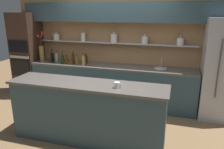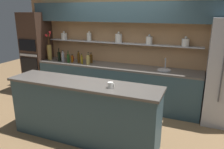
{
  "view_description": "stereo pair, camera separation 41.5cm",
  "coord_description": "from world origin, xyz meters",
  "px_view_note": "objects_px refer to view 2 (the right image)",
  "views": [
    {
      "loc": [
        1.32,
        -3.38,
        2.12
      ],
      "look_at": [
        0.18,
        0.44,
        0.95
      ],
      "focal_mm": 35.0,
      "sensor_mm": 36.0,
      "label": 1
    },
    {
      "loc": [
        1.71,
        -3.24,
        2.12
      ],
      "look_at": [
        0.18,
        0.44,
        0.95
      ],
      "focal_mm": 35.0,
      "sensor_mm": 36.0,
      "label": 2
    }
  ],
  "objects_px": {
    "oven_tower": "(37,53)",
    "coffee_mug": "(110,85)",
    "bottle_spirit_9": "(88,58)",
    "flower_vase": "(49,50)",
    "bottle_wine_7": "(68,58)",
    "bottle_wine_4": "(59,56)",
    "bottle_spirit_10": "(88,60)",
    "bottle_spirit_8": "(91,59)",
    "bottle_spirit_6": "(79,58)",
    "bottle_oil_0": "(82,60)",
    "bottle_sauce_3": "(73,58)",
    "bottle_spirit_1": "(63,57)",
    "sink_fixture": "(164,69)",
    "bottle_spirit_2": "(89,60)",
    "bottle_sauce_5": "(72,59)"
  },
  "relations": [
    {
      "from": "flower_vase",
      "to": "bottle_spirit_9",
      "type": "relative_size",
      "value": 3.03
    },
    {
      "from": "bottle_spirit_9",
      "to": "flower_vase",
      "type": "bearing_deg",
      "value": -173.93
    },
    {
      "from": "flower_vase",
      "to": "sink_fixture",
      "type": "distance_m",
      "value": 2.89
    },
    {
      "from": "flower_vase",
      "to": "bottle_spirit_10",
      "type": "xyz_separation_m",
      "value": [
        1.17,
        -0.13,
        -0.15
      ]
    },
    {
      "from": "oven_tower",
      "to": "coffee_mug",
      "type": "distance_m",
      "value": 3.28
    },
    {
      "from": "flower_vase",
      "to": "bottle_spirit_9",
      "type": "bearing_deg",
      "value": 6.07
    },
    {
      "from": "flower_vase",
      "to": "bottle_wine_7",
      "type": "xyz_separation_m",
      "value": [
        0.63,
        -0.12,
        -0.15
      ]
    },
    {
      "from": "bottle_wine_4",
      "to": "coffee_mug",
      "type": "bearing_deg",
      "value": -37.88
    },
    {
      "from": "flower_vase",
      "to": "bottle_spirit_8",
      "type": "distance_m",
      "value": 1.15
    },
    {
      "from": "coffee_mug",
      "to": "bottle_sauce_3",
      "type": "bearing_deg",
      "value": 135.52
    },
    {
      "from": "bottle_spirit_9",
      "to": "coffee_mug",
      "type": "height_order",
      "value": "bottle_spirit_9"
    },
    {
      "from": "flower_vase",
      "to": "sink_fixture",
      "type": "height_order",
      "value": "flower_vase"
    },
    {
      "from": "sink_fixture",
      "to": "bottle_spirit_1",
      "type": "bearing_deg",
      "value": -177.08
    },
    {
      "from": "oven_tower",
      "to": "flower_vase",
      "type": "bearing_deg",
      "value": -4.83
    },
    {
      "from": "bottle_sauce_5",
      "to": "bottle_spirit_8",
      "type": "xyz_separation_m",
      "value": [
        0.45,
        0.14,
        0.02
      ]
    },
    {
      "from": "bottle_oil_0",
      "to": "bottle_spirit_8",
      "type": "distance_m",
      "value": 0.23
    },
    {
      "from": "bottle_spirit_2",
      "to": "coffee_mug",
      "type": "bearing_deg",
      "value": -52.29
    },
    {
      "from": "sink_fixture",
      "to": "bottle_spirit_8",
      "type": "distance_m",
      "value": 1.74
    },
    {
      "from": "bottle_spirit_10",
      "to": "flower_vase",
      "type": "bearing_deg",
      "value": 173.45
    },
    {
      "from": "flower_vase",
      "to": "bottle_wine_7",
      "type": "height_order",
      "value": "flower_vase"
    },
    {
      "from": "bottle_spirit_8",
      "to": "bottle_oil_0",
      "type": "bearing_deg",
      "value": -131.6
    },
    {
      "from": "bottle_spirit_10",
      "to": "oven_tower",
      "type": "bearing_deg",
      "value": 173.92
    },
    {
      "from": "bottle_wine_4",
      "to": "bottle_spirit_9",
      "type": "bearing_deg",
      "value": 10.34
    },
    {
      "from": "bottle_sauce_3",
      "to": "coffee_mug",
      "type": "distance_m",
      "value": 2.44
    },
    {
      "from": "bottle_oil_0",
      "to": "bottle_spirit_10",
      "type": "distance_m",
      "value": 0.19
    },
    {
      "from": "bottle_spirit_8",
      "to": "bottle_sauce_3",
      "type": "bearing_deg",
      "value": -178.71
    },
    {
      "from": "bottle_wine_7",
      "to": "bottle_spirit_2",
      "type": "bearing_deg",
      "value": 8.23
    },
    {
      "from": "sink_fixture",
      "to": "bottle_spirit_8",
      "type": "xyz_separation_m",
      "value": [
        -1.74,
        0.04,
        0.07
      ]
    },
    {
      "from": "bottle_spirit_2",
      "to": "bottle_spirit_9",
      "type": "distance_m",
      "value": 0.18
    },
    {
      "from": "coffee_mug",
      "to": "bottle_spirit_10",
      "type": "bearing_deg",
      "value": 128.76
    },
    {
      "from": "sink_fixture",
      "to": "bottle_spirit_6",
      "type": "bearing_deg",
      "value": -177.64
    },
    {
      "from": "flower_vase",
      "to": "bottle_spirit_2",
      "type": "height_order",
      "value": "flower_vase"
    },
    {
      "from": "bottle_spirit_1",
      "to": "bottle_sauce_3",
      "type": "bearing_deg",
      "value": 39.46
    },
    {
      "from": "oven_tower",
      "to": "bottle_spirit_10",
      "type": "xyz_separation_m",
      "value": [
        1.61,
        -0.17,
        -0.02
      ]
    },
    {
      "from": "bottle_sauce_5",
      "to": "coffee_mug",
      "type": "xyz_separation_m",
      "value": [
        1.68,
        -1.59,
        0.06
      ]
    },
    {
      "from": "bottle_spirit_8",
      "to": "bottle_spirit_9",
      "type": "xyz_separation_m",
      "value": [
        -0.09,
        0.03,
        -0.0
      ]
    },
    {
      "from": "bottle_spirit_2",
      "to": "bottle_sauce_3",
      "type": "relative_size",
      "value": 1.42
    },
    {
      "from": "bottle_spirit_1",
      "to": "bottle_sauce_3",
      "type": "xyz_separation_m",
      "value": [
        0.18,
        0.15,
        -0.05
      ]
    },
    {
      "from": "oven_tower",
      "to": "coffee_mug",
      "type": "xyz_separation_m",
      "value": [
        2.82,
        -1.67,
        0.02
      ]
    },
    {
      "from": "bottle_spirit_6",
      "to": "bottle_spirit_8",
      "type": "height_order",
      "value": "bottle_spirit_6"
    },
    {
      "from": "bottle_spirit_1",
      "to": "bottle_spirit_2",
      "type": "bearing_deg",
      "value": 2.4
    },
    {
      "from": "bottle_spirit_8",
      "to": "bottle_spirit_6",
      "type": "bearing_deg",
      "value": -156.55
    },
    {
      "from": "bottle_spirit_1",
      "to": "bottle_wine_4",
      "type": "bearing_deg",
      "value": 161.88
    },
    {
      "from": "bottle_oil_0",
      "to": "bottle_wine_4",
      "type": "xyz_separation_m",
      "value": [
        -0.68,
        0.07,
        0.02
      ]
    },
    {
      "from": "bottle_spirit_9",
      "to": "oven_tower",
      "type": "bearing_deg",
      "value": -177.14
    },
    {
      "from": "bottle_spirit_6",
      "to": "coffee_mug",
      "type": "relative_size",
      "value": 2.76
    },
    {
      "from": "bottle_spirit_6",
      "to": "bottle_spirit_2",
      "type": "bearing_deg",
      "value": -2.48
    },
    {
      "from": "bottle_wine_4",
      "to": "bottle_spirit_10",
      "type": "relative_size",
      "value": 1.22
    },
    {
      "from": "bottle_sauce_3",
      "to": "bottle_spirit_9",
      "type": "distance_m",
      "value": 0.42
    },
    {
      "from": "flower_vase",
      "to": "bottle_oil_0",
      "type": "height_order",
      "value": "flower_vase"
    }
  ]
}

